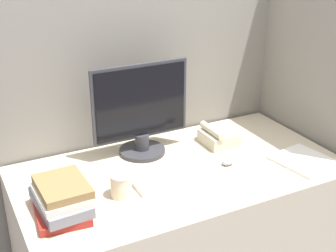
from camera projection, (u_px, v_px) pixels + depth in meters
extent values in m
cube|color=gray|center=(142.00, 115.00, 2.41)|extent=(1.86, 0.04, 1.68)
cube|color=gray|center=(309.00, 115.00, 2.41)|extent=(0.04, 0.83, 1.68)
cube|color=beige|center=(180.00, 235.00, 2.25)|extent=(1.46, 0.77, 0.73)
cylinder|color=#333338|center=(142.00, 151.00, 2.25)|extent=(0.22, 0.22, 0.02)
cylinder|color=#333338|center=(142.00, 142.00, 2.23)|extent=(0.07, 0.07, 0.08)
cube|color=#333338|center=(140.00, 101.00, 2.15)|extent=(0.47, 0.02, 0.36)
cube|color=black|center=(141.00, 102.00, 2.14)|extent=(0.44, 0.01, 0.33)
cube|color=silver|center=(179.00, 177.00, 2.01)|extent=(0.40, 0.13, 0.02)
ellipsoid|color=gray|center=(228.00, 162.00, 2.13)|extent=(0.06, 0.04, 0.02)
cylinder|color=beige|center=(121.00, 186.00, 1.88)|extent=(0.08, 0.08, 0.09)
cylinder|color=white|center=(121.00, 175.00, 1.86)|extent=(0.09, 0.09, 0.01)
cube|color=maroon|center=(61.00, 209.00, 1.78)|extent=(0.22, 0.29, 0.03)
cube|color=slate|center=(61.00, 202.00, 1.76)|extent=(0.19, 0.28, 0.04)
cube|color=silver|center=(61.00, 195.00, 1.74)|extent=(0.18, 0.24, 0.03)
cube|color=olive|center=(62.00, 186.00, 1.74)|extent=(0.18, 0.24, 0.03)
cube|color=beige|center=(219.00, 138.00, 2.33)|extent=(0.16, 0.16, 0.06)
cube|color=white|center=(225.00, 132.00, 2.31)|extent=(0.07, 0.07, 0.00)
cylinder|color=beige|center=(212.00, 130.00, 2.29)|extent=(0.04, 0.18, 0.04)
cube|color=white|center=(304.00, 160.00, 2.16)|extent=(0.27, 0.28, 0.01)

